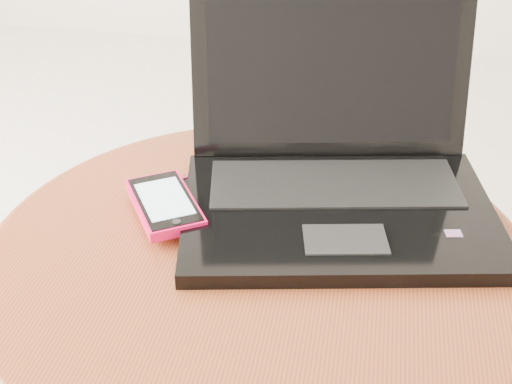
# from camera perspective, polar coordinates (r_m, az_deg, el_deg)

# --- Properties ---
(table) EXTENTS (0.60, 0.60, 0.48)m
(table) POSITION_cam_1_polar(r_m,az_deg,el_deg) (0.84, 0.03, -10.00)
(table) COLOR brown
(table) RESTS_ON ground
(laptop) EXTENTS (0.39, 0.35, 0.23)m
(laptop) POSITION_cam_1_polar(r_m,az_deg,el_deg) (0.84, 6.37, 1.77)
(laptop) COLOR black
(laptop) RESTS_ON table
(phone_black) EXTENTS (0.11, 0.12, 0.01)m
(phone_black) POSITION_cam_1_polar(r_m,az_deg,el_deg) (0.84, -5.85, -0.97)
(phone_black) COLOR black
(phone_black) RESTS_ON table
(phone_pink) EXTENTS (0.12, 0.14, 0.01)m
(phone_pink) POSITION_cam_1_polar(r_m,az_deg,el_deg) (0.82, -7.27, -0.93)
(phone_pink) COLOR #F20E50
(phone_pink) RESTS_ON phone_black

